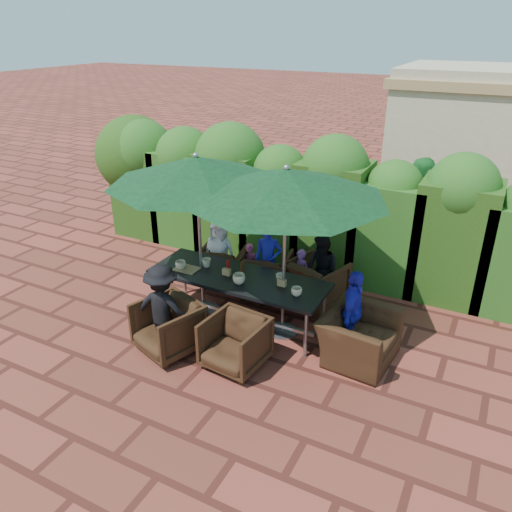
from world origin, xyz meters
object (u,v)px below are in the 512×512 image
at_px(dining_table, 238,281).
at_px(umbrella_right, 286,184).
at_px(chair_far_mid, 265,272).
at_px(chair_end_right, 360,330).
at_px(chair_far_left, 223,263).
at_px(chair_far_right, 316,281).
at_px(chair_near_right, 235,341).
at_px(umbrella_left, 196,171).
at_px(chair_near_left, 168,325).

height_order(dining_table, umbrella_right, umbrella_right).
relative_size(chair_far_mid, chair_end_right, 0.79).
height_order(umbrella_right, chair_far_left, umbrella_right).
bearing_deg(chair_far_left, chair_far_mid, 166.81).
height_order(dining_table, chair_far_left, dining_table).
distance_m(dining_table, chair_far_right, 1.33).
distance_m(chair_near_right, chair_end_right, 1.62).
bearing_deg(chair_near_right, umbrella_left, 144.57).
xyz_separation_m(chair_near_left, chair_near_right, (0.96, 0.12, -0.02)).
distance_m(chair_far_left, chair_near_left, 2.03).
relative_size(umbrella_right, chair_near_right, 3.58).
xyz_separation_m(dining_table, chair_far_mid, (-0.02, 0.93, -0.28)).
height_order(chair_far_right, chair_near_left, chair_far_right).
height_order(umbrella_left, umbrella_right, same).
bearing_deg(dining_table, chair_near_right, -63.31).
height_order(chair_far_left, chair_near_right, chair_near_right).
bearing_deg(dining_table, chair_end_right, -1.77).
bearing_deg(chair_near_left, chair_near_right, 26.22).
bearing_deg(chair_far_mid, chair_near_right, 93.61).
distance_m(dining_table, umbrella_right, 1.69).
bearing_deg(chair_end_right, chair_far_left, 74.42).
distance_m(dining_table, chair_near_right, 1.10).
bearing_deg(chair_far_mid, chair_near_left, 65.68).
distance_m(chair_far_mid, chair_near_right, 1.94).
relative_size(dining_table, chair_near_right, 3.49).
bearing_deg(dining_table, chair_far_left, 130.73).
height_order(chair_far_left, chair_far_mid, chair_far_mid).
distance_m(umbrella_right, chair_near_left, 2.43).
bearing_deg(chair_far_right, chair_near_right, 97.08).
bearing_deg(chair_far_left, chair_far_right, 169.98).
bearing_deg(chair_near_right, chair_far_left, 130.08).
xyz_separation_m(chair_far_left, chair_near_left, (0.33, -2.01, 0.03)).
height_order(chair_far_mid, chair_near_left, chair_far_mid).
relative_size(chair_near_left, chair_end_right, 0.79).
height_order(umbrella_left, chair_far_mid, umbrella_left).
distance_m(chair_far_mid, chair_far_right, 0.85).
relative_size(dining_table, chair_far_left, 3.55).
distance_m(umbrella_left, chair_far_mid, 2.12).
bearing_deg(chair_end_right, chair_near_right, 128.21).
relative_size(chair_far_mid, chair_near_right, 1.06).
bearing_deg(umbrella_left, chair_near_right, -41.18).
relative_size(umbrella_left, umbrella_right, 0.94).
xyz_separation_m(umbrella_left, chair_near_left, (0.17, -1.10, -1.82)).
height_order(chair_near_left, chair_near_right, chair_near_left).
xyz_separation_m(umbrella_left, chair_far_mid, (0.63, 0.89, -1.82)).
relative_size(chair_far_right, chair_end_right, 0.81).
relative_size(chair_far_left, chair_near_right, 0.99).
relative_size(umbrella_right, chair_near_left, 3.39).
bearing_deg(chair_near_left, chair_end_right, 42.66).
xyz_separation_m(dining_table, chair_far_left, (-0.82, 0.95, -0.31)).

